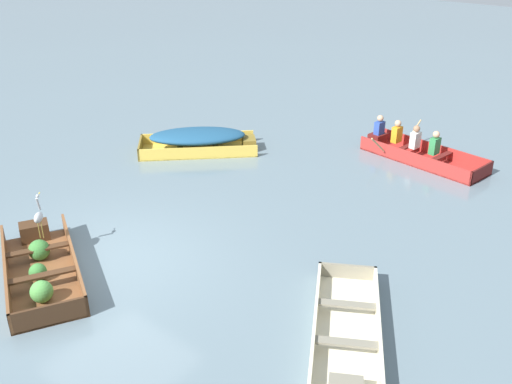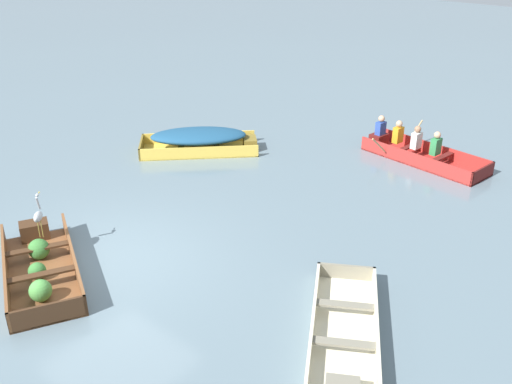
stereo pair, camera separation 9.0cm
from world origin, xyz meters
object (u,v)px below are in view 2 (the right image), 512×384
rowboat_red_with_crew (416,151)px  skiff_cream_mid_moored (344,336)px  skiff_yellow_near_moored (200,139)px  dinghy_wooden_brown_foreground (40,265)px  heron_on_dinghy (38,215)px

rowboat_red_with_crew → skiff_cream_mid_moored: bearing=-71.4°
skiff_yellow_near_moored → rowboat_red_with_crew: (4.86, 3.37, -0.13)m
dinghy_wooden_brown_foreground → skiff_yellow_near_moored: (-2.14, 6.19, 0.20)m
dinghy_wooden_brown_foreground → heron_on_dinghy: (-0.45, 0.36, 0.74)m
skiff_yellow_near_moored → heron_on_dinghy: (1.69, -5.83, 0.54)m
dinghy_wooden_brown_foreground → heron_on_dinghy: 0.94m
skiff_yellow_near_moored → skiff_cream_mid_moored: 8.49m
rowboat_red_with_crew → skiff_yellow_near_moored: bearing=-145.3°
dinghy_wooden_brown_foreground → skiff_yellow_near_moored: size_ratio=1.05×
dinghy_wooden_brown_foreground → rowboat_red_with_crew: 9.94m
dinghy_wooden_brown_foreground → skiff_cream_mid_moored: size_ratio=1.05×
dinghy_wooden_brown_foreground → skiff_cream_mid_moored: bearing=21.1°
skiff_yellow_near_moored → heron_on_dinghy: size_ratio=3.79×
skiff_yellow_near_moored → skiff_cream_mid_moored: (7.40, -4.16, -0.26)m
skiff_cream_mid_moored → rowboat_red_with_crew: 7.95m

